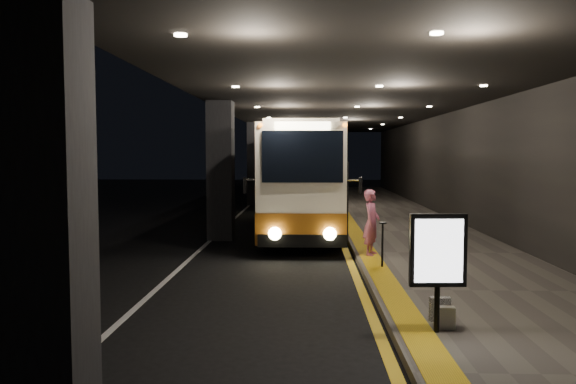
{
  "coord_description": "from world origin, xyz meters",
  "views": [
    {
      "loc": [
        1.24,
        -13.79,
        2.75
      ],
      "look_at": [
        0.73,
        1.46,
        1.7
      ],
      "focal_mm": 35.0,
      "sensor_mm": 36.0,
      "label": 1
    }
  ],
  "objects": [
    {
      "name": "bag_plain",
      "position": [
        3.32,
        -5.54,
        0.31
      ],
      "size": [
        0.28,
        0.18,
        0.33
      ],
      "primitive_type": "cube",
      "rotation": [
        0.0,
        0.0,
        -0.09
      ],
      "color": "silver",
      "rests_on": "sidewalk"
    },
    {
      "name": "coach_second",
      "position": [
        1.08,
        18.66,
        1.78
      ],
      "size": [
        2.83,
        11.84,
        3.7
      ],
      "rotation": [
        0.0,
        0.0,
        -0.03
      ],
      "color": "#ECE0C5",
      "rests_on": "ground"
    },
    {
      "name": "passenger_boarding",
      "position": [
        2.9,
        0.49,
        0.99
      ],
      "size": [
        0.58,
        0.71,
        1.69
      ],
      "primitive_type": "imported",
      "rotation": [
        0.0,
        0.0,
        1.25
      ],
      "color": "#B75572",
      "rests_on": "sidewalk"
    },
    {
      "name": "support_columns",
      "position": [
        -1.5,
        4.0,
        2.2
      ],
      "size": [
        0.8,
        24.8,
        4.4
      ],
      "color": "black",
      "rests_on": "ground"
    },
    {
      "name": "sidewalk",
      "position": [
        4.75,
        5.0,
        0.07
      ],
      "size": [
        4.5,
        50.0,
        0.15
      ],
      "primitive_type": "cube",
      "color": "#514C44",
      "rests_on": "ground"
    },
    {
      "name": "lane_line_white",
      "position": [
        -1.8,
        5.0,
        0.01
      ],
      "size": [
        0.12,
        50.0,
        0.01
      ],
      "primitive_type": "cube",
      "color": "silver",
      "rests_on": "ground"
    },
    {
      "name": "ground",
      "position": [
        0.0,
        0.0,
        0.0
      ],
      "size": [
        90.0,
        90.0,
        0.0
      ],
      "primitive_type": "plane",
      "color": "black"
    },
    {
      "name": "canopy",
      "position": [
        2.5,
        5.0,
        4.6
      ],
      "size": [
        9.0,
        50.0,
        0.4
      ],
      "primitive_type": "cube",
      "color": "black",
      "rests_on": "support_columns"
    },
    {
      "name": "terminal_wall",
      "position": [
        7.0,
        5.0,
        3.0
      ],
      "size": [
        0.1,
        50.0,
        6.0
      ],
      "primitive_type": "cube",
      "color": "black",
      "rests_on": "ground"
    },
    {
      "name": "stanchion_post",
      "position": [
        2.98,
        -1.03,
        0.66
      ],
      "size": [
        0.05,
        0.05,
        1.02
      ],
      "primitive_type": "cylinder",
      "color": "black",
      "rests_on": "sidewalk"
    },
    {
      "name": "info_sign",
      "position": [
        3.14,
        -5.71,
        1.32
      ],
      "size": [
        0.82,
        0.16,
        1.74
      ],
      "rotation": [
        0.0,
        0.0,
        0.05
      ],
      "color": "black",
      "rests_on": "sidewalk"
    },
    {
      "name": "coach_main",
      "position": [
        1.13,
        6.07,
        1.71
      ],
      "size": [
        2.44,
        11.47,
        3.56
      ],
      "rotation": [
        0.0,
        0.0,
        -0.01
      ],
      "color": "#ECE0C5",
      "rests_on": "ground"
    },
    {
      "name": "bag_polka",
      "position": [
        3.31,
        -5.17,
        0.34
      ],
      "size": [
        0.31,
        0.13,
        0.38
      ],
      "primitive_type": "cube",
      "rotation": [
        0.0,
        0.0,
        0.0
      ],
      "color": "black",
      "rests_on": "sidewalk"
    },
    {
      "name": "kerb_stripe_yellow",
      "position": [
        2.35,
        5.0,
        0.01
      ],
      "size": [
        0.18,
        50.0,
        0.01
      ],
      "primitive_type": "cube",
      "color": "gold",
      "rests_on": "ground"
    },
    {
      "name": "tactile_strip",
      "position": [
        2.85,
        5.0,
        0.16
      ],
      "size": [
        0.5,
        50.0,
        0.01
      ],
      "primitive_type": "cube",
      "color": "gold",
      "rests_on": "sidewalk"
    }
  ]
}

